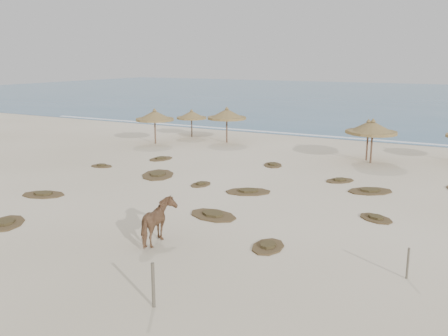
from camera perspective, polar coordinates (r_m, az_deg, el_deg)
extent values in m
plane|color=#F0DFC5|center=(21.48, -3.52, -6.35)|extent=(160.00, 160.00, 0.00)
cube|color=#2D6488|center=(93.08, 21.98, 7.39)|extent=(200.00, 100.00, 0.01)
cube|color=white|center=(45.07, 14.31, 3.31)|extent=(70.00, 0.60, 0.01)
cylinder|color=brown|center=(44.45, -3.71, 4.75)|extent=(0.11, 0.11, 1.86)
cylinder|color=olive|center=(44.35, -3.72, 5.74)|extent=(3.48, 3.48, 0.16)
cone|color=olive|center=(44.31, -3.73, 6.11)|extent=(3.37, 3.37, 0.66)
cone|color=olive|center=(44.27, -3.73, 6.63)|extent=(0.32, 0.32, 0.19)
cylinder|color=brown|center=(41.23, -7.88, 4.27)|extent=(0.12, 0.12, 2.18)
cylinder|color=olive|center=(41.11, -7.92, 5.52)|extent=(3.69, 3.69, 0.19)
cone|color=olive|center=(41.07, -7.93, 5.99)|extent=(3.56, 3.56, 0.78)
cone|color=olive|center=(41.02, -7.95, 6.64)|extent=(0.37, 0.37, 0.23)
cylinder|color=brown|center=(41.36, 0.32, 4.46)|extent=(0.13, 0.13, 2.24)
cylinder|color=olive|center=(41.24, 0.32, 5.74)|extent=(4.04, 4.04, 0.19)
cone|color=olive|center=(41.20, 0.32, 6.22)|extent=(3.91, 3.91, 0.80)
cone|color=olive|center=(41.15, 0.32, 6.89)|extent=(0.38, 0.38, 0.23)
cylinder|color=brown|center=(34.66, 16.50, 2.37)|extent=(0.13, 0.13, 2.26)
cylinder|color=olive|center=(34.52, 16.60, 3.90)|extent=(3.93, 3.93, 0.19)
cone|color=olive|center=(34.47, 16.64, 4.48)|extent=(3.80, 3.80, 0.81)
cone|color=olive|center=(34.41, 16.69, 5.28)|extent=(0.39, 0.39, 0.24)
cylinder|color=brown|center=(35.55, 16.05, 2.55)|extent=(0.12, 0.12, 2.15)
cylinder|color=olive|center=(35.41, 16.14, 3.97)|extent=(3.28, 3.28, 0.18)
cone|color=olive|center=(35.37, 16.17, 4.51)|extent=(3.17, 3.17, 0.77)
cone|color=olive|center=(35.31, 16.22, 5.25)|extent=(0.37, 0.37, 0.22)
imported|color=brown|center=(19.13, -7.54, -6.17)|extent=(1.35, 2.15, 1.69)
cylinder|color=brown|center=(14.57, -8.09, -13.11)|extent=(0.13, 0.13, 1.34)
cylinder|color=brown|center=(17.22, 20.26, -10.19)|extent=(0.10, 0.10, 1.05)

